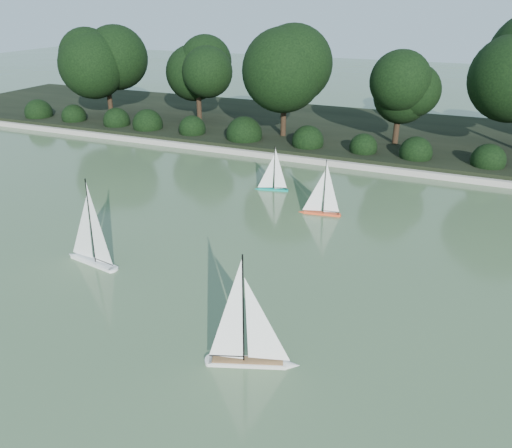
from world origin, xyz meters
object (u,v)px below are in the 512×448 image
object	(u,v)px
sailboat_white_b	(255,347)
sailboat_teal	(270,183)
sailboat_white_a	(88,249)
sailboat_orange	(318,205)

from	to	relation	value
sailboat_white_b	sailboat_teal	size ratio (longest dim) A/B	1.45
sailboat_white_a	sailboat_orange	xyz separation A→B (m)	(3.63, 4.25, -0.07)
sailboat_orange	sailboat_white_a	bearing A→B (deg)	-130.51
sailboat_white_b	sailboat_teal	bearing A→B (deg)	109.44
sailboat_orange	sailboat_teal	size ratio (longest dim) A/B	1.11
sailboat_white_a	sailboat_orange	world-z (taller)	sailboat_white_a
sailboat_white_a	sailboat_orange	distance (m)	5.58
sailboat_white_a	sailboat_white_b	world-z (taller)	same
sailboat_white_b	sailboat_teal	distance (m)	7.38
sailboat_white_a	sailboat_orange	size ratio (longest dim) A/B	1.30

